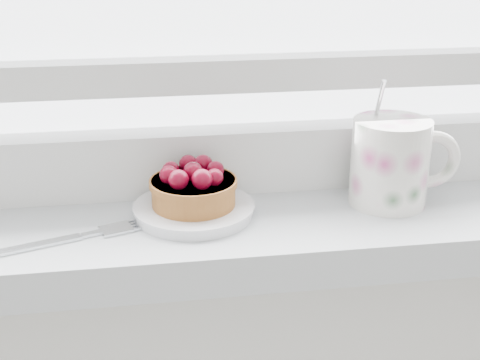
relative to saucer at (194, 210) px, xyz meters
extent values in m
cube|color=silver|center=(0.07, 0.00, -0.03)|extent=(1.60, 0.20, 0.04)
cube|color=silver|center=(0.07, 0.07, 0.03)|extent=(1.30, 0.05, 0.07)
cube|color=silver|center=(0.07, 0.07, 0.12)|extent=(1.30, 0.04, 0.04)
cylinder|color=silver|center=(0.00, 0.00, 0.00)|extent=(0.12, 0.12, 0.01)
cylinder|color=brown|center=(0.00, 0.00, 0.02)|extent=(0.08, 0.08, 0.03)
cylinder|color=brown|center=(0.00, 0.00, 0.03)|extent=(0.09, 0.09, 0.01)
sphere|color=#460311|center=(0.00, 0.00, 0.04)|extent=(0.02, 0.02, 0.02)
sphere|color=#460311|center=(0.02, 0.00, 0.04)|extent=(0.02, 0.02, 0.02)
sphere|color=#460311|center=(0.01, 0.02, 0.04)|extent=(0.02, 0.02, 0.02)
sphere|color=#460311|center=(0.00, 0.02, 0.04)|extent=(0.02, 0.02, 0.02)
sphere|color=#460311|center=(-0.02, 0.01, 0.04)|extent=(0.02, 0.02, 0.02)
sphere|color=#460311|center=(-0.02, 0.00, 0.04)|extent=(0.02, 0.02, 0.02)
sphere|color=#460311|center=(-0.02, -0.02, 0.04)|extent=(0.02, 0.02, 0.02)
sphere|color=#460311|center=(0.01, -0.02, 0.04)|extent=(0.02, 0.02, 0.02)
sphere|color=#460311|center=(0.02, -0.02, 0.04)|extent=(0.02, 0.02, 0.02)
cylinder|color=silver|center=(0.21, 0.00, 0.04)|extent=(0.09, 0.09, 0.09)
cylinder|color=black|center=(0.21, 0.00, 0.08)|extent=(0.07, 0.07, 0.01)
torus|color=silver|center=(0.25, 0.00, 0.04)|extent=(0.06, 0.02, 0.06)
cylinder|color=silver|center=(0.20, 0.02, 0.10)|extent=(0.01, 0.02, 0.06)
cube|color=silver|center=(-0.16, -0.05, 0.00)|extent=(0.10, 0.04, 0.00)
cube|color=silver|center=(-0.10, -0.03, 0.00)|extent=(0.02, 0.01, 0.00)
cube|color=silver|center=(-0.08, -0.02, 0.00)|extent=(0.04, 0.03, 0.00)
cube|color=silver|center=(-0.05, -0.02, 0.00)|extent=(0.03, 0.01, 0.00)
cube|color=silver|center=(-0.05, -0.02, 0.00)|extent=(0.03, 0.01, 0.00)
cube|color=silver|center=(-0.05, -0.01, 0.00)|extent=(0.03, 0.01, 0.00)
cube|color=silver|center=(-0.05, -0.01, 0.00)|extent=(0.03, 0.01, 0.00)
camera|label=1|loc=(-0.05, -0.62, 0.28)|focal=50.00mm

